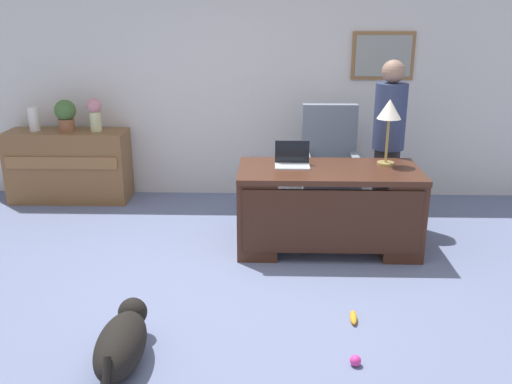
# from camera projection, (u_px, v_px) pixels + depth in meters

# --- Properties ---
(ground_plane) EXTENTS (12.00, 12.00, 0.00)m
(ground_plane) POSITION_uv_depth(u_px,v_px,m) (248.00, 292.00, 4.48)
(ground_plane) COLOR slate
(back_wall) EXTENTS (7.00, 0.16, 2.70)m
(back_wall) POSITION_uv_depth(u_px,v_px,m) (257.00, 83.00, 6.53)
(back_wall) COLOR silver
(back_wall) RESTS_ON ground_plane
(desk) EXTENTS (1.67, 0.80, 0.78)m
(desk) POSITION_uv_depth(u_px,v_px,m) (328.00, 207.00, 5.17)
(desk) COLOR #422316
(desk) RESTS_ON ground_plane
(credenza) EXTENTS (1.38, 0.50, 0.84)m
(credenza) POSITION_uv_depth(u_px,v_px,m) (69.00, 166.00, 6.54)
(credenza) COLOR brown
(credenza) RESTS_ON ground_plane
(armchair) EXTENTS (0.60, 0.59, 1.19)m
(armchair) POSITION_uv_depth(u_px,v_px,m) (329.00, 168.00, 6.08)
(armchair) COLOR slate
(armchair) RESTS_ON ground_plane
(person_standing) EXTENTS (0.32, 0.32, 1.71)m
(person_standing) POSITION_uv_depth(u_px,v_px,m) (388.00, 142.00, 5.64)
(person_standing) COLOR #262323
(person_standing) RESTS_ON ground_plane
(dog_lying) EXTENTS (0.31, 0.85, 0.30)m
(dog_lying) POSITION_uv_depth(u_px,v_px,m) (122.00, 341.00, 3.53)
(dog_lying) COLOR black
(dog_lying) RESTS_ON ground_plane
(laptop) EXTENTS (0.32, 0.22, 0.22)m
(laptop) POSITION_uv_depth(u_px,v_px,m) (292.00, 160.00, 5.16)
(laptop) COLOR #B2B5BA
(laptop) RESTS_ON desk
(desk_lamp) EXTENTS (0.22, 0.22, 0.61)m
(desk_lamp) POSITION_uv_depth(u_px,v_px,m) (389.00, 113.00, 5.06)
(desk_lamp) COLOR #9E8447
(desk_lamp) RESTS_ON desk
(vase_with_flowers) EXTENTS (0.17, 0.17, 0.38)m
(vase_with_flowers) POSITION_uv_depth(u_px,v_px,m) (95.00, 113.00, 6.34)
(vase_with_flowers) COLOR beige
(vase_with_flowers) RESTS_ON credenza
(vase_empty) EXTENTS (0.12, 0.12, 0.27)m
(vase_empty) POSITION_uv_depth(u_px,v_px,m) (34.00, 119.00, 6.38)
(vase_empty) COLOR silver
(vase_empty) RESTS_ON credenza
(potted_plant) EXTENTS (0.24, 0.24, 0.36)m
(potted_plant) POSITION_uv_depth(u_px,v_px,m) (66.00, 114.00, 6.35)
(potted_plant) COLOR brown
(potted_plant) RESTS_ON credenza
(dog_toy_ball) EXTENTS (0.07, 0.07, 0.07)m
(dog_toy_ball) POSITION_uv_depth(u_px,v_px,m) (355.00, 360.00, 3.54)
(dog_toy_ball) COLOR #D8338C
(dog_toy_ball) RESTS_ON ground_plane
(dog_toy_plush) EXTENTS (0.06, 0.19, 0.05)m
(dog_toy_plush) POSITION_uv_depth(u_px,v_px,m) (353.00, 317.00, 4.05)
(dog_toy_plush) COLOR orange
(dog_toy_plush) RESTS_ON ground_plane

